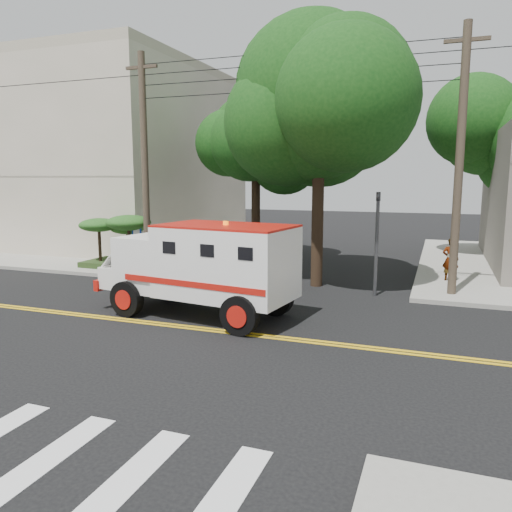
% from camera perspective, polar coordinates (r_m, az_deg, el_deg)
% --- Properties ---
extents(ground, '(100.00, 100.00, 0.00)m').
position_cam_1_polar(ground, '(13.73, -5.74, -8.36)').
color(ground, black).
rests_on(ground, ground).
extents(sidewalk_nw, '(17.00, 17.00, 0.15)m').
position_cam_1_polar(sidewalk_nw, '(32.04, -16.95, 1.36)').
color(sidewalk_nw, gray).
rests_on(sidewalk_nw, ground).
extents(building_left, '(16.00, 14.00, 10.00)m').
position_cam_1_polar(building_left, '(34.22, -18.51, 10.27)').
color(building_left, '#B1A991').
rests_on(building_left, sidewalk_nw).
extents(utility_pole_left, '(0.28, 0.28, 9.00)m').
position_cam_1_polar(utility_pole_left, '(21.11, -12.58, 9.88)').
color(utility_pole_left, '#382D23').
rests_on(utility_pole_left, ground).
extents(utility_pole_right, '(0.28, 0.28, 9.00)m').
position_cam_1_polar(utility_pole_right, '(17.98, 22.21, 9.64)').
color(utility_pole_right, '#382D23').
rests_on(utility_pole_right, ground).
extents(tree_main, '(6.08, 5.70, 9.85)m').
position_cam_1_polar(tree_main, '(18.65, 8.49, 18.49)').
color(tree_main, black).
rests_on(tree_main, ground).
extents(tree_left, '(4.48, 4.20, 7.70)m').
position_cam_1_polar(tree_left, '(25.09, 0.51, 12.71)').
color(tree_left, black).
rests_on(tree_left, ground).
extents(tree_right, '(4.80, 4.50, 8.20)m').
position_cam_1_polar(tree_right, '(27.78, 27.18, 12.13)').
color(tree_right, black).
rests_on(tree_right, ground).
extents(traffic_signal, '(0.15, 0.18, 3.60)m').
position_cam_1_polar(traffic_signal, '(17.58, 13.66, 2.65)').
color(traffic_signal, '#3F3F42').
rests_on(traffic_signal, ground).
extents(accessibility_sign, '(0.45, 0.10, 2.02)m').
position_cam_1_polar(accessibility_sign, '(21.75, -13.39, 1.53)').
color(accessibility_sign, '#3F3F42').
rests_on(accessibility_sign, ground).
extents(palm_planter, '(3.52, 2.63, 2.36)m').
position_cam_1_polar(palm_planter, '(22.79, -15.38, 2.49)').
color(palm_planter, '#1E3314').
rests_on(palm_planter, sidewalk_nw).
extents(armored_truck, '(6.30, 3.11, 2.76)m').
position_cam_1_polar(armored_truck, '(14.68, -6.04, -0.93)').
color(armored_truck, white).
rests_on(armored_truck, ground).
extents(pedestrian_a, '(0.62, 0.42, 1.65)m').
position_cam_1_polar(pedestrian_a, '(20.54, 21.34, -0.35)').
color(pedestrian_a, gray).
rests_on(pedestrian_a, sidewalk_ne).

